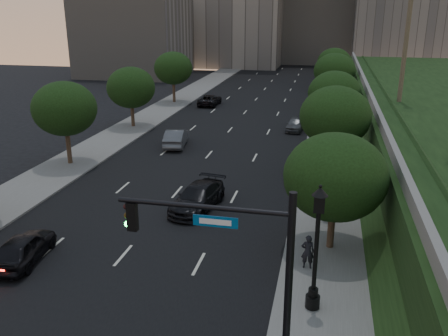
% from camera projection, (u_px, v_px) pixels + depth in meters
% --- Properties ---
extents(ground, '(160.00, 160.00, 0.00)m').
position_uv_depth(ground, '(73.00, 314.00, 19.57)').
color(ground, black).
rests_on(ground, ground).
extents(road_surface, '(16.00, 140.00, 0.02)m').
position_uv_depth(road_surface, '(226.00, 135.00, 47.33)').
color(road_surface, black).
rests_on(road_surface, ground).
extents(sidewalk_right, '(4.50, 140.00, 0.15)m').
position_uv_depth(sidewalk_right, '(331.00, 140.00, 45.22)').
color(sidewalk_right, slate).
rests_on(sidewalk_right, ground).
extents(sidewalk_left, '(4.50, 140.00, 0.15)m').
position_uv_depth(sidewalk_left, '(130.00, 129.00, 49.39)').
color(sidewalk_left, slate).
rests_on(sidewalk_left, ground).
extents(parapet_wall, '(0.35, 90.00, 0.70)m').
position_uv_depth(parapet_wall, '(372.00, 101.00, 41.35)').
color(parapet_wall, slate).
rests_on(parapet_wall, embankment).
extents(office_block_mid, '(22.00, 18.00, 26.00)m').
position_uv_depth(office_block_mid, '(318.00, 4.00, 108.58)').
color(office_block_mid, gray).
rests_on(office_block_mid, ground).
extents(office_block_filler, '(18.00, 16.00, 14.00)m').
position_uv_depth(office_block_filler, '(134.00, 37.00, 87.39)').
color(office_block_filler, gray).
rests_on(office_block_filler, ground).
extents(tree_right_a, '(5.20, 5.20, 6.24)m').
position_uv_depth(tree_right_a, '(335.00, 177.00, 23.59)').
color(tree_right_a, '#38281C').
rests_on(tree_right_a, ground).
extents(tree_right_b, '(5.20, 5.20, 6.74)m').
position_uv_depth(tree_right_b, '(335.00, 116.00, 34.54)').
color(tree_right_b, '#38281C').
rests_on(tree_right_b, ground).
extents(tree_right_c, '(5.20, 5.20, 6.24)m').
position_uv_depth(tree_right_c, '(334.00, 93.00, 46.73)').
color(tree_right_c, '#38281C').
rests_on(tree_right_c, ground).
extents(tree_right_d, '(5.20, 5.20, 6.74)m').
position_uv_depth(tree_right_d, '(334.00, 71.00, 59.53)').
color(tree_right_d, '#38281C').
rests_on(tree_right_d, ground).
extents(tree_right_e, '(5.20, 5.20, 6.24)m').
position_uv_depth(tree_right_e, '(334.00, 62.00, 73.56)').
color(tree_right_e, '#38281C').
rests_on(tree_right_e, ground).
extents(tree_left_b, '(5.00, 5.00, 6.71)m').
position_uv_depth(tree_left_b, '(64.00, 109.00, 36.85)').
color(tree_left_b, '#38281C').
rests_on(tree_left_b, ground).
extents(tree_left_c, '(5.00, 5.00, 6.34)m').
position_uv_depth(tree_left_c, '(131.00, 88.00, 49.00)').
color(tree_left_c, '#38281C').
rests_on(tree_left_c, ground).
extents(tree_left_d, '(5.00, 5.00, 6.71)m').
position_uv_depth(tree_left_d, '(173.00, 68.00, 61.84)').
color(tree_left_d, '#38281C').
rests_on(tree_left_d, ground).
extents(traffic_signal_mast, '(5.68, 0.56, 7.00)m').
position_uv_depth(traffic_signal_mast, '(253.00, 288.00, 14.82)').
color(traffic_signal_mast, black).
rests_on(traffic_signal_mast, ground).
extents(street_lamp, '(0.64, 0.64, 5.62)m').
position_uv_depth(street_lamp, '(316.00, 254.00, 18.99)').
color(street_lamp, black).
rests_on(street_lamp, ground).
extents(sedan_near_left, '(2.29, 4.56, 1.49)m').
position_uv_depth(sedan_near_left, '(24.00, 248.00, 23.42)').
color(sedan_near_left, black).
rests_on(sedan_near_left, ground).
extents(sedan_mid_left, '(2.42, 5.05, 1.60)m').
position_uv_depth(sedan_mid_left, '(176.00, 138.00, 43.19)').
color(sedan_mid_left, '#53555A').
rests_on(sedan_mid_left, ground).
extents(sedan_far_left, '(2.36, 5.02, 1.39)m').
position_uv_depth(sedan_far_left, '(210.00, 100.00, 61.53)').
color(sedan_far_left, black).
rests_on(sedan_far_left, ground).
extents(sedan_near_right, '(2.94, 5.54, 1.53)m').
position_uv_depth(sedan_near_right, '(198.00, 197.00, 29.64)').
color(sedan_near_right, black).
rests_on(sedan_near_right, ground).
extents(sedan_far_right, '(2.05, 4.22, 1.39)m').
position_uv_depth(sedan_far_right, '(296.00, 124.00, 48.80)').
color(sedan_far_right, '#4F5357').
rests_on(sedan_far_right, ground).
extents(pedestrian_a, '(0.66, 0.47, 1.71)m').
position_uv_depth(pedestrian_a, '(308.00, 252.00, 22.54)').
color(pedestrian_a, black).
rests_on(pedestrian_a, sidewalk_right).
extents(pedestrian_b, '(1.03, 0.89, 1.83)m').
position_uv_depth(pedestrian_b, '(328.00, 206.00, 27.61)').
color(pedestrian_b, black).
rests_on(pedestrian_b, sidewalk_right).
extents(pedestrian_c, '(1.19, 0.63, 1.93)m').
position_uv_depth(pedestrian_c, '(318.00, 189.00, 30.09)').
color(pedestrian_c, black).
rests_on(pedestrian_c, sidewalk_right).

